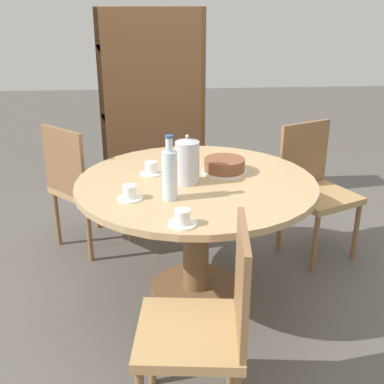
% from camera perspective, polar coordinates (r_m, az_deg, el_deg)
% --- Properties ---
extents(ground_plane, '(14.00, 14.00, 0.00)m').
position_cam_1_polar(ground_plane, '(3.01, 0.45, -11.50)').
color(ground_plane, '#56514C').
extents(dining_table, '(1.34, 1.34, 0.72)m').
position_cam_1_polar(dining_table, '(2.74, 0.48, -1.43)').
color(dining_table, brown).
rests_on(dining_table, ground_plane).
extents(chair_a, '(0.56, 0.56, 0.89)m').
position_cam_1_polar(chair_a, '(3.35, 14.33, 0.60)').
color(chair_a, olive).
rests_on(chair_a, ground_plane).
extents(chair_b, '(0.59, 0.59, 0.89)m').
position_cam_1_polar(chair_b, '(3.38, -12.81, 0.92)').
color(chair_b, olive).
rests_on(chair_b, ground_plane).
extents(chair_c, '(0.46, 0.46, 0.89)m').
position_cam_1_polar(chair_c, '(1.96, 1.66, -15.34)').
color(chair_c, olive).
rests_on(chair_c, ground_plane).
extents(bookshelf, '(0.84, 0.28, 1.60)m').
position_cam_1_polar(bookshelf, '(4.04, -4.66, 9.37)').
color(bookshelf, brown).
rests_on(bookshelf, ground_plane).
extents(coffee_pot, '(0.13, 0.13, 0.27)m').
position_cam_1_polar(coffee_pot, '(2.60, -0.57, 3.69)').
color(coffee_pot, silver).
rests_on(coffee_pot, dining_table).
extents(water_bottle, '(0.08, 0.08, 0.33)m').
position_cam_1_polar(water_bottle, '(2.39, -2.67, 2.18)').
color(water_bottle, silver).
rests_on(water_bottle, dining_table).
extents(cake_main, '(0.27, 0.27, 0.08)m').
position_cam_1_polar(cake_main, '(2.80, 3.86, 3.11)').
color(cake_main, white).
rests_on(cake_main, dining_table).
extents(cup_a, '(0.13, 0.13, 0.07)m').
position_cam_1_polar(cup_a, '(2.78, -4.85, 2.74)').
color(cup_a, white).
rests_on(cup_a, dining_table).
extents(cup_b, '(0.13, 0.13, 0.07)m').
position_cam_1_polar(cup_b, '(2.44, -7.39, -0.16)').
color(cup_b, white).
rests_on(cup_b, dining_table).
extents(cup_c, '(0.13, 0.13, 0.07)m').
position_cam_1_polar(cup_c, '(2.15, -1.12, -3.18)').
color(cup_c, white).
rests_on(cup_c, dining_table).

